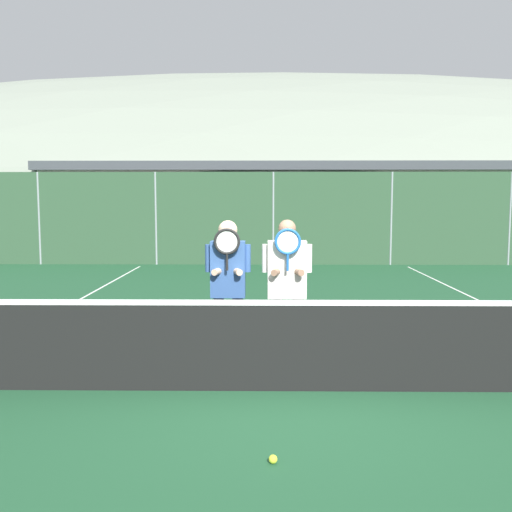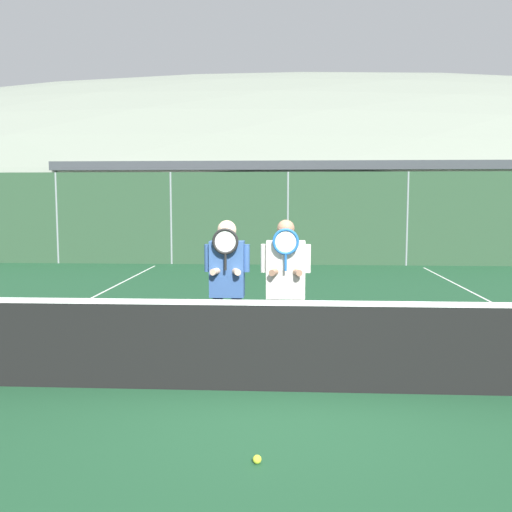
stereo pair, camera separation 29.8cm
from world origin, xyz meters
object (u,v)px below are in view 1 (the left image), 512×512
Objects in this scene: player_leftmost at (228,280)px; car_left_of_center at (221,229)px; car_center at (372,229)px; player_center_left at (287,281)px; car_far_left at (76,231)px; tennis_ball_on_court at (273,459)px.

car_left_of_center is at bearing 94.57° from player_leftmost.
car_left_of_center is at bearing 177.25° from car_center.
car_left_of_center is 0.96× the size of car_center.
car_left_of_center reaches higher than player_leftmost.
car_far_left is (-6.96, 13.51, -0.18)m from player_center_left.
car_far_left is (-6.25, 13.42, -0.18)m from player_leftmost.
tennis_ball_on_court is (1.59, -16.13, -0.90)m from car_left_of_center.
car_left_of_center is at bearing 1.51° from car_far_left.
tennis_ball_on_court is at bearing -103.26° from car_center.
car_far_left is 17.38m from tennis_ball_on_court.
player_center_left reaches higher than player_leftmost.
car_left_of_center reaches higher than player_center_left.
player_center_left is 0.41× the size of car_left_of_center.
car_center reaches higher than car_far_left.
player_leftmost is 0.40× the size of car_left_of_center.
car_center is at bearing -2.75° from car_left_of_center.
car_center is at bearing 75.21° from player_center_left.
car_far_left is 0.93× the size of car_center.
car_far_left is at bearing 179.35° from car_center.
player_center_left is at bearing -62.75° from car_far_left.
car_center is (5.32, -0.26, 0.02)m from car_left_of_center.
player_leftmost is at bearing 101.05° from tennis_ball_on_court.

